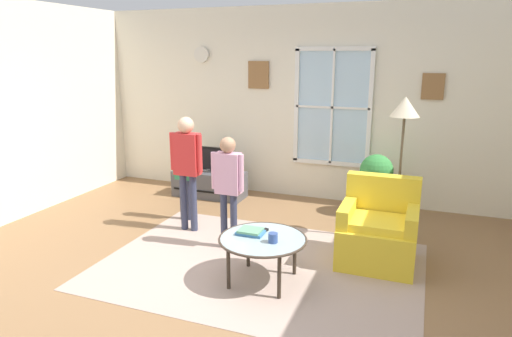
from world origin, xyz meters
The scene contains 15 objects.
ground_plane centered at (0.00, 0.00, -0.01)m, with size 6.87×6.01×0.02m, color olive.
back_wall centered at (0.01, 2.76, 1.40)m, with size 6.27×0.17×2.79m.
area_rug centered at (0.29, 0.27, 0.00)m, with size 3.20×2.30×0.01m, color tan.
tv_stand centered at (-1.24, 2.20, 0.19)m, with size 1.09×0.43×0.39m.
television centered at (-1.24, 2.20, 0.59)m, with size 0.55×0.08×0.38m.
armchair centered at (1.40, 0.80, 0.33)m, with size 0.76×0.74×0.87m.
coffee_table centered at (0.43, -0.03, 0.42)m, with size 0.84×0.84×0.45m.
book_stack centered at (0.29, 0.02, 0.47)m, with size 0.26×0.18×0.05m.
cup centered at (0.55, -0.09, 0.49)m, with size 0.09×0.09×0.09m, color #334C8C.
remote_near_books centered at (0.39, 0.10, 0.45)m, with size 0.04×0.14×0.02m, color black.
person_red_shirt centered at (-0.86, 0.88, 0.88)m, with size 0.42×0.19×1.40m.
person_green_shirt centered at (-1.08, 1.19, 0.68)m, with size 0.33×0.15×1.09m.
person_pink_shirt centered at (-0.19, 0.58, 0.79)m, with size 0.38×0.17×1.26m.
potted_plant_by_window centered at (1.20, 2.27, 0.51)m, with size 0.44×0.44×0.83m.
floor_lamp centered at (1.53, 1.48, 1.39)m, with size 0.32×0.32×1.66m.
Camera 1 is at (1.77, -3.73, 2.11)m, focal length 31.82 mm.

